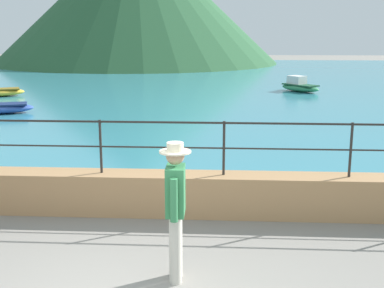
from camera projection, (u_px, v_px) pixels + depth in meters
name	position (u px, v px, depth m)	size (l,w,h in m)	color
promenade_wall	(162.00, 194.00, 8.46)	(20.00, 0.56, 0.70)	tan
railing	(162.00, 137.00, 8.24)	(18.44, 0.04, 0.90)	#282623
lake_water	(206.00, 81.00, 30.57)	(64.00, 44.32, 0.06)	teal
person_walking	(176.00, 205.00, 6.05)	(0.38, 0.57, 1.75)	beige
boat_0	(300.00, 86.00, 25.04)	(2.14, 2.36, 0.76)	#338C59
boat_2	(1.00, 108.00, 18.38)	(2.47, 1.63, 2.01)	#2D4C9E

